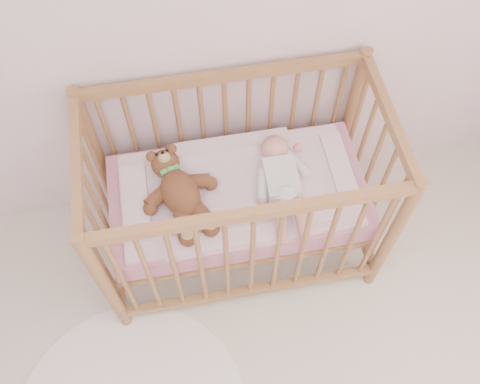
{
  "coord_description": "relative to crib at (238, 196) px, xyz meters",
  "views": [
    {
      "loc": [
        -0.05,
        0.32,
        2.72
      ],
      "look_at": [
        0.18,
        1.55,
        0.62
      ],
      "focal_mm": 40.0,
      "sensor_mm": 36.0,
      "label": 1
    }
  ],
  "objects": [
    {
      "name": "mattress",
      "position": [
        0.0,
        0.0,
        -0.01
      ],
      "size": [
        1.22,
        0.62,
        0.13
      ],
      "primitive_type": "cube",
      "color": "#C67B8A",
      "rests_on": "crib"
    },
    {
      "name": "baby",
      "position": [
        0.2,
        -0.02,
        0.14
      ],
      "size": [
        0.29,
        0.58,
        0.14
      ],
      "primitive_type": null,
      "rotation": [
        0.0,
        0.0,
        -0.03
      ],
      "color": "white",
      "rests_on": "blanket"
    },
    {
      "name": "blanket",
      "position": [
        0.0,
        0.0,
        0.06
      ],
      "size": [
        1.1,
        0.58,
        0.06
      ],
      "primitive_type": null,
      "color": "#F6AAC5",
      "rests_on": "mattress"
    },
    {
      "name": "wall_back",
      "position": [
        -0.18,
        0.4,
        0.85
      ],
      "size": [
        4.0,
        0.02,
        2.7
      ],
      "primitive_type": "cube",
      "color": "silver",
      "rests_on": "floor"
    },
    {
      "name": "crib",
      "position": [
        0.0,
        0.0,
        0.0
      ],
      "size": [
        1.36,
        0.76,
        1.0
      ],
      "primitive_type": null,
      "color": "olive",
      "rests_on": "floor"
    },
    {
      "name": "teddy_bear",
      "position": [
        -0.27,
        -0.02,
        0.15
      ],
      "size": [
        0.51,
        0.62,
        0.15
      ],
      "primitive_type": null,
      "rotation": [
        0.0,
        0.0,
        0.28
      ],
      "color": "brown",
      "rests_on": "blanket"
    }
  ]
}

